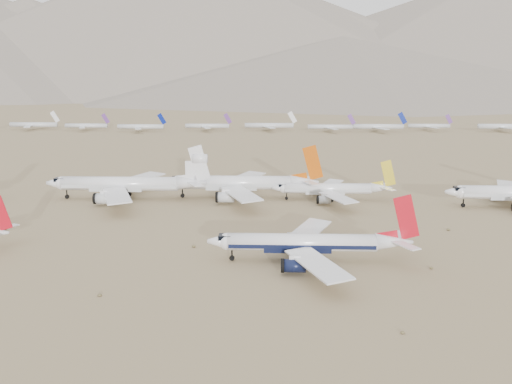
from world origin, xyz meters
TOP-DOWN VIEW (x-y plane):
  - ground at (0.00, 0.00)m, footprint 7000.00×7000.00m
  - main_airliner at (-2.07, 5.40)m, footprint 45.52×44.46m
  - row2_gold_tail at (9.97, 65.85)m, footprint 40.25×39.36m
  - row2_orange_tail at (-21.77, 68.20)m, footprint 53.29×52.13m
  - row2_white_trijet at (-60.81, 64.94)m, footprint 54.51×53.27m
  - distant_storage_row at (26.50, 305.83)m, footprint 560.93×60.75m
  - mountain_range at (70.18, 1648.01)m, footprint 7354.00×3024.00m
  - foothills at (526.68, 1100.00)m, footprint 4637.50×1395.00m
  - desert_scrub at (-30.36, -24.48)m, footprint 206.06×121.67m

SIDE VIEW (x-z plane):
  - ground at x=0.00m, z-range 0.00..0.00m
  - desert_scrub at x=-30.36m, z-range -0.03..0.60m
  - row2_gold_tail at x=9.97m, z-range -3.16..11.17m
  - distant_storage_row at x=26.50m, z-range -3.25..12.05m
  - main_airliner at x=-2.07m, z-range -3.62..12.45m
  - row2_orange_tail at x=-21.77m, z-range -4.17..14.84m
  - row2_white_trijet at x=-60.81m, z-range -4.07..15.25m
  - foothills at x=526.68m, z-range -10.35..144.65m
  - mountain_range at x=70.18m, z-range -44.68..425.32m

